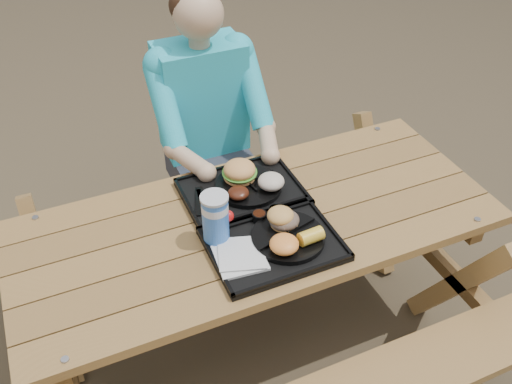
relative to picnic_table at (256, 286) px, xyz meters
name	(u,v)px	position (x,y,z in m)	size (l,w,h in m)	color
ground	(256,342)	(0.00, 0.00, -0.38)	(60.00, 60.00, 0.00)	#999999
picnic_table	(256,286)	(0.00, 0.00, 0.00)	(1.80, 1.49, 0.75)	#999999
tray_near	(273,245)	(0.00, -0.16, 0.39)	(0.45, 0.35, 0.02)	black
tray_far	(242,193)	(0.01, 0.15, 0.39)	(0.45, 0.35, 0.02)	black
plate_near	(288,237)	(0.05, -0.16, 0.41)	(0.26, 0.26, 0.02)	black
plate_far	(248,186)	(0.04, 0.16, 0.41)	(0.26, 0.26, 0.02)	black
napkin_stack	(240,257)	(-0.14, -0.18, 0.40)	(0.16, 0.16, 0.02)	silver
soda_cup	(215,220)	(-0.18, -0.06, 0.49)	(0.09, 0.09, 0.19)	blue
condiment_bbq	(259,216)	(0.00, -0.03, 0.41)	(0.05, 0.05, 0.03)	black
condiment_mustard	(275,211)	(0.07, -0.02, 0.41)	(0.05, 0.05, 0.03)	#C58515
sandwich	(285,213)	(0.06, -0.11, 0.47)	(0.10, 0.10, 0.10)	#DD9D4E
mac_cheese	(284,244)	(0.01, -0.22, 0.44)	(0.10, 0.10, 0.05)	#FF9E43
corn_cob	(311,236)	(0.11, -0.22, 0.44)	(0.09, 0.09, 0.05)	yellow
cutlery_far	(202,199)	(-0.15, 0.16, 0.40)	(0.03, 0.15, 0.01)	black
burger	(239,166)	(0.02, 0.21, 0.47)	(0.13, 0.13, 0.11)	#E79B51
baked_beans	(238,193)	(-0.03, 0.10, 0.43)	(0.08, 0.08, 0.04)	#451A0D
potato_salad	(271,181)	(0.11, 0.10, 0.44)	(0.10, 0.10, 0.06)	beige
diner	(206,142)	(0.05, 0.71, 0.27)	(0.48, 0.84, 1.28)	#1A85B7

